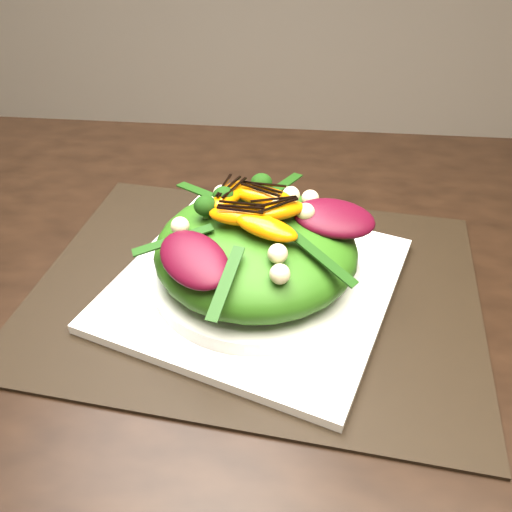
# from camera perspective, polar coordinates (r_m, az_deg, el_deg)

# --- Properties ---
(dining_table) EXTENTS (1.60, 0.90, 0.75)m
(dining_table) POSITION_cam_1_polar(r_m,az_deg,el_deg) (0.64, -21.48, -5.43)
(dining_table) COLOR black
(dining_table) RESTS_ON floor
(placemat) EXTENTS (0.51, 0.41, 0.00)m
(placemat) POSITION_cam_1_polar(r_m,az_deg,el_deg) (0.59, 0.00, -3.36)
(placemat) COLOR black
(placemat) RESTS_ON dining_table
(plate_base) EXTENTS (0.35, 0.35, 0.01)m
(plate_base) POSITION_cam_1_polar(r_m,az_deg,el_deg) (0.59, -0.00, -2.83)
(plate_base) COLOR white
(plate_base) RESTS_ON placemat
(salad_bowl) EXTENTS (0.29, 0.29, 0.02)m
(salad_bowl) POSITION_cam_1_polar(r_m,az_deg,el_deg) (0.58, -0.00, -1.81)
(salad_bowl) COLOR silver
(salad_bowl) RESTS_ON plate_base
(lettuce_mound) EXTENTS (0.24, 0.24, 0.07)m
(lettuce_mound) POSITION_cam_1_polar(r_m,az_deg,el_deg) (0.56, 0.00, 0.74)
(lettuce_mound) COLOR #2E5F11
(lettuce_mound) RESTS_ON salad_bowl
(radicchio_leaf) EXTENTS (0.08, 0.05, 0.02)m
(radicchio_leaf) POSITION_cam_1_polar(r_m,az_deg,el_deg) (0.55, 8.25, 3.96)
(radicchio_leaf) COLOR #3D0614
(radicchio_leaf) RESTS_ON lettuce_mound
(orange_segment) EXTENTS (0.07, 0.05, 0.02)m
(orange_segment) POSITION_cam_1_polar(r_m,az_deg,el_deg) (0.56, -0.73, 6.14)
(orange_segment) COLOR #CF6303
(orange_segment) RESTS_ON lettuce_mound
(broccoli_floret) EXTENTS (0.04, 0.04, 0.03)m
(broccoli_floret) POSITION_cam_1_polar(r_m,az_deg,el_deg) (0.56, -5.67, 6.37)
(broccoli_floret) COLOR black
(broccoli_floret) RESTS_ON lettuce_mound
(macadamia_nut) EXTENTS (0.02, 0.02, 0.02)m
(macadamia_nut) POSITION_cam_1_polar(r_m,az_deg,el_deg) (0.51, 1.91, 2.42)
(macadamia_nut) COLOR beige
(macadamia_nut) RESTS_ON lettuce_mound
(balsamic_drizzle) EXTENTS (0.04, 0.02, 0.00)m
(balsamic_drizzle) POSITION_cam_1_polar(r_m,az_deg,el_deg) (0.55, -0.74, 6.93)
(balsamic_drizzle) COLOR black
(balsamic_drizzle) RESTS_ON orange_segment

